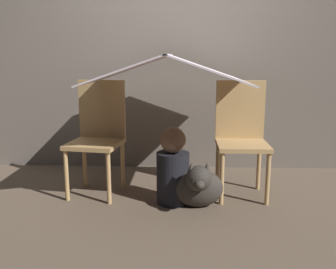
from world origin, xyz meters
TOP-DOWN VIEW (x-y plane):
  - ground_plane at (0.00, 0.00)m, footprint 8.80×8.80m
  - wall_back at (0.00, 0.93)m, footprint 7.00×0.05m
  - chair_left at (-0.61, 0.13)m, footprint 0.48×0.48m
  - chair_right at (0.62, 0.13)m, footprint 0.42×0.42m
  - sheet_canopy at (0.00, 0.05)m, footprint 1.25×1.16m
  - person_front at (0.05, -0.11)m, footprint 0.27×0.27m
  - dog at (0.25, -0.22)m, footprint 0.40×0.40m

SIDE VIEW (x-z plane):
  - ground_plane at x=0.00m, z-range 0.00..0.00m
  - dog at x=0.25m, z-range -0.02..0.39m
  - person_front at x=0.05m, z-range -0.03..0.60m
  - chair_left at x=-0.61m, z-range 0.04..1.02m
  - chair_right at x=0.62m, z-range 0.04..1.02m
  - sheet_canopy at x=0.00m, z-range 0.97..1.19m
  - wall_back at x=0.00m, z-range 0.00..2.50m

